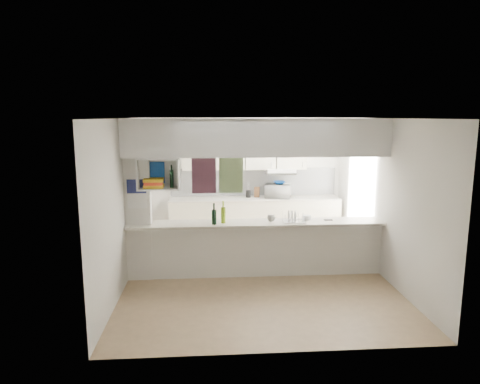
{
  "coord_description": "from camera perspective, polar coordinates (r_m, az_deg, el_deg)",
  "views": [
    {
      "loc": [
        -0.75,
        -6.79,
        2.63
      ],
      "look_at": [
        -0.23,
        0.5,
        1.33
      ],
      "focal_mm": 32.0,
      "sensor_mm": 36.0,
      "label": 1
    }
  ],
  "objects": [
    {
      "name": "dish_rack",
      "position": [
        7.09,
        7.21,
        -3.32
      ],
      "size": [
        0.39,
        0.3,
        0.2
      ],
      "rotation": [
        0.0,
        0.0,
        -0.07
      ],
      "color": "silver",
      "rests_on": "breakfast_bar"
    },
    {
      "name": "cup",
      "position": [
        7.01,
        4.17,
        -3.52
      ],
      "size": [
        0.15,
        0.15,
        0.11
      ],
      "primitive_type": "imported",
      "rotation": [
        0.0,
        0.0,
        0.12
      ],
      "color": "white",
      "rests_on": "dish_rack"
    },
    {
      "name": "utensil_jar",
      "position": [
        9.12,
        1.1,
        -0.28
      ],
      "size": [
        0.11,
        0.11,
        0.15
      ],
      "primitive_type": "cylinder",
      "color": "black",
      "rests_on": "bench_top"
    },
    {
      "name": "kitchen_run",
      "position": [
        9.15,
        1.71,
        -1.32
      ],
      "size": [
        3.6,
        0.63,
        2.24
      ],
      "color": "beige",
      "rests_on": "floor"
    },
    {
      "name": "servery_partition",
      "position": [
        6.88,
        0.78,
        1.95
      ],
      "size": [
        4.2,
        0.5,
        2.6
      ],
      "color": "silver",
      "rests_on": "floor"
    },
    {
      "name": "microwave",
      "position": [
        9.12,
        5.09,
        0.15
      ],
      "size": [
        0.61,
        0.5,
        0.29
      ],
      "primitive_type": "imported",
      "rotation": [
        0.0,
        0.0,
        2.86
      ],
      "color": "white",
      "rests_on": "bench_top"
    },
    {
      "name": "plastic_tubs",
      "position": [
        7.28,
        9.09,
        -3.4
      ],
      "size": [
        0.49,
        0.17,
        0.07
      ],
      "color": "silver",
      "rests_on": "breakfast_bar"
    },
    {
      "name": "bowl",
      "position": [
        9.09,
        5.25,
        1.26
      ],
      "size": [
        0.25,
        0.25,
        0.06
      ],
      "primitive_type": "imported",
      "color": "navy",
      "rests_on": "microwave"
    },
    {
      "name": "floor",
      "position": [
        7.32,
        2.13,
        -11.01
      ],
      "size": [
        4.8,
        4.8,
        0.0
      ],
      "primitive_type": "plane",
      "color": "#977957",
      "rests_on": "ground"
    },
    {
      "name": "ceiling",
      "position": [
        6.83,
        2.27,
        9.79
      ],
      "size": [
        4.8,
        4.8,
        0.0
      ],
      "primitive_type": "plane",
      "color": "white",
      "rests_on": "wall_back"
    },
    {
      "name": "wall_right",
      "position": [
        7.48,
        18.39,
        -0.7
      ],
      "size": [
        0.0,
        4.8,
        4.8
      ],
      "primitive_type": "plane",
      "rotation": [
        1.57,
        0.0,
        -1.57
      ],
      "color": "silver",
      "rests_on": "floor"
    },
    {
      "name": "wall_back",
      "position": [
        9.32,
        0.59,
        1.85
      ],
      "size": [
        4.2,
        0.0,
        4.2
      ],
      "primitive_type": "plane",
      "rotation": [
        1.57,
        0.0,
        0.0
      ],
      "color": "silver",
      "rests_on": "floor"
    },
    {
      "name": "wine_bottles",
      "position": [
        6.9,
        -2.84,
        -3.15
      ],
      "size": [
        0.23,
        0.16,
        0.37
      ],
      "color": "black",
      "rests_on": "breakfast_bar"
    },
    {
      "name": "wall_left",
      "position": [
        7.05,
        -15.03,
        -1.17
      ],
      "size": [
        0.0,
        4.8,
        4.8
      ],
      "primitive_type": "plane",
      "rotation": [
        1.57,
        0.0,
        1.57
      ],
      "color": "silver",
      "rests_on": "floor"
    },
    {
      "name": "cubby_shelf",
      "position": [
        6.84,
        -10.9,
        2.14
      ],
      "size": [
        0.65,
        0.35,
        0.5
      ],
      "color": "white",
      "rests_on": "bulkhead"
    },
    {
      "name": "knife_block",
      "position": [
        9.17,
        2.27,
        -0.01
      ],
      "size": [
        0.13,
        0.11,
        0.22
      ],
      "primitive_type": "cube",
      "rotation": [
        0.0,
        0.0,
        -0.23
      ],
      "color": "#54351D",
      "rests_on": "bench_top"
    }
  ]
}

